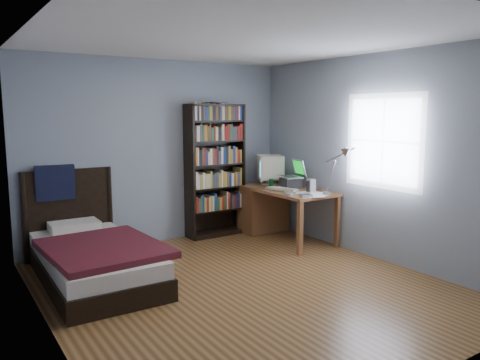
{
  "coord_description": "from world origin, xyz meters",
  "views": [
    {
      "loc": [
        -2.6,
        -3.86,
        1.8
      ],
      "look_at": [
        0.3,
        0.54,
        1.03
      ],
      "focal_mm": 35.0,
      "sensor_mm": 36.0,
      "label": 1
    }
  ],
  "objects_px": {
    "keyboard": "(282,189)",
    "laptop": "(291,180)",
    "desk_lamp": "(343,158)",
    "speaker": "(311,186)",
    "desk": "(268,206)",
    "crt_monitor": "(269,168)",
    "bookshelf": "(215,170)",
    "bed": "(92,255)",
    "soda_can": "(272,183)"
  },
  "relations": [
    {
      "from": "keyboard",
      "to": "laptop",
      "type": "bearing_deg",
      "value": 2.11
    },
    {
      "from": "laptop",
      "to": "desk_lamp",
      "type": "relative_size",
      "value": 0.62
    },
    {
      "from": "keyboard",
      "to": "speaker",
      "type": "bearing_deg",
      "value": -79.48
    },
    {
      "from": "desk",
      "to": "crt_monitor",
      "type": "bearing_deg",
      "value": 46.51
    },
    {
      "from": "laptop",
      "to": "desk_lamp",
      "type": "height_order",
      "value": "desk_lamp"
    },
    {
      "from": "crt_monitor",
      "to": "speaker",
      "type": "relative_size",
      "value": 2.83
    },
    {
      "from": "desk",
      "to": "speaker",
      "type": "bearing_deg",
      "value": -85.61
    },
    {
      "from": "desk_lamp",
      "to": "bookshelf",
      "type": "height_order",
      "value": "bookshelf"
    },
    {
      "from": "keyboard",
      "to": "bed",
      "type": "bearing_deg",
      "value": 160.71
    },
    {
      "from": "bookshelf",
      "to": "bed",
      "type": "height_order",
      "value": "bookshelf"
    },
    {
      "from": "desk_lamp",
      "to": "soda_can",
      "type": "xyz_separation_m",
      "value": [
        -0.09,
        1.28,
        -0.46
      ]
    },
    {
      "from": "speaker",
      "to": "crt_monitor",
      "type": "bearing_deg",
      "value": 93.3
    },
    {
      "from": "desk_lamp",
      "to": "keyboard",
      "type": "bearing_deg",
      "value": 96.82
    },
    {
      "from": "bookshelf",
      "to": "bed",
      "type": "xyz_separation_m",
      "value": [
        -2.04,
        -0.81,
        -0.7
      ]
    },
    {
      "from": "laptop",
      "to": "keyboard",
      "type": "bearing_deg",
      "value": -159.11
    },
    {
      "from": "desk_lamp",
      "to": "keyboard",
      "type": "height_order",
      "value": "desk_lamp"
    },
    {
      "from": "desk_lamp",
      "to": "speaker",
      "type": "height_order",
      "value": "desk_lamp"
    },
    {
      "from": "desk",
      "to": "bed",
      "type": "distance_m",
      "value": 2.8
    },
    {
      "from": "keyboard",
      "to": "soda_can",
      "type": "distance_m",
      "value": 0.3
    },
    {
      "from": "desk",
      "to": "soda_can",
      "type": "height_order",
      "value": "soda_can"
    },
    {
      "from": "laptop",
      "to": "desk_lamp",
      "type": "distance_m",
      "value": 1.16
    },
    {
      "from": "laptop",
      "to": "bookshelf",
      "type": "xyz_separation_m",
      "value": [
        -0.81,
        0.74,
        0.12
      ]
    },
    {
      "from": "crt_monitor",
      "to": "bed",
      "type": "distance_m",
      "value": 2.93
    },
    {
      "from": "crt_monitor",
      "to": "desk",
      "type": "bearing_deg",
      "value": -133.49
    },
    {
      "from": "desk",
      "to": "speaker",
      "type": "distance_m",
      "value": 0.95
    },
    {
      "from": "desk_lamp",
      "to": "speaker",
      "type": "relative_size",
      "value": 3.56
    },
    {
      "from": "soda_can",
      "to": "bed",
      "type": "xyz_separation_m",
      "value": [
        -2.65,
        -0.27,
        -0.54
      ]
    },
    {
      "from": "crt_monitor",
      "to": "laptop",
      "type": "xyz_separation_m",
      "value": [
        0.06,
        -0.45,
        -0.14
      ]
    },
    {
      "from": "desk",
      "to": "bookshelf",
      "type": "height_order",
      "value": "bookshelf"
    },
    {
      "from": "desk",
      "to": "keyboard",
      "type": "relative_size",
      "value": 3.23
    },
    {
      "from": "soda_can",
      "to": "bed",
      "type": "height_order",
      "value": "bed"
    },
    {
      "from": "bed",
      "to": "desk_lamp",
      "type": "bearing_deg",
      "value": -20.36
    },
    {
      "from": "speaker",
      "to": "soda_can",
      "type": "bearing_deg",
      "value": 105.9
    },
    {
      "from": "desk",
      "to": "keyboard",
      "type": "height_order",
      "value": "keyboard"
    },
    {
      "from": "crt_monitor",
      "to": "keyboard",
      "type": "distance_m",
      "value": 0.61
    },
    {
      "from": "soda_can",
      "to": "laptop",
      "type": "bearing_deg",
      "value": -46.31
    },
    {
      "from": "soda_can",
      "to": "bed",
      "type": "distance_m",
      "value": 2.72
    },
    {
      "from": "bookshelf",
      "to": "crt_monitor",
      "type": "bearing_deg",
      "value": -21.35
    },
    {
      "from": "speaker",
      "to": "soda_can",
      "type": "height_order",
      "value": "speaker"
    },
    {
      "from": "laptop",
      "to": "speaker",
      "type": "relative_size",
      "value": 2.2
    },
    {
      "from": "speaker",
      "to": "keyboard",
      "type": "bearing_deg",
      "value": 120.65
    },
    {
      "from": "desk",
      "to": "laptop",
      "type": "height_order",
      "value": "laptop"
    },
    {
      "from": "crt_monitor",
      "to": "laptop",
      "type": "bearing_deg",
      "value": -82.71
    },
    {
      "from": "crt_monitor",
      "to": "laptop",
      "type": "height_order",
      "value": "crt_monitor"
    },
    {
      "from": "laptop",
      "to": "bookshelf",
      "type": "bearing_deg",
      "value": 137.49
    },
    {
      "from": "speaker",
      "to": "soda_can",
      "type": "distance_m",
      "value": 0.67
    },
    {
      "from": "crt_monitor",
      "to": "keyboard",
      "type": "height_order",
      "value": "crt_monitor"
    },
    {
      "from": "desk_lamp",
      "to": "crt_monitor",
      "type": "bearing_deg",
      "value": 88.09
    },
    {
      "from": "crt_monitor",
      "to": "laptop",
      "type": "distance_m",
      "value": 0.47
    },
    {
      "from": "desk",
      "to": "bookshelf",
      "type": "distance_m",
      "value": 0.96
    }
  ]
}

